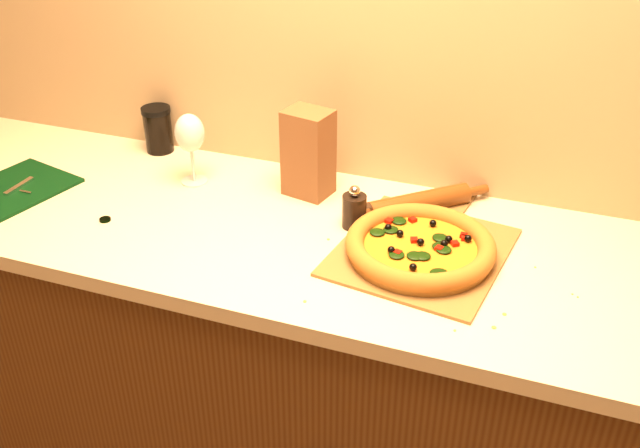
{
  "coord_description": "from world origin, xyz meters",
  "views": [
    {
      "loc": [
        0.43,
        0.06,
        1.8
      ],
      "look_at": [
        -0.04,
        1.38,
        0.96
      ],
      "focal_mm": 40.0,
      "sensor_mm": 36.0,
      "label": 1
    }
  ],
  "objects_px": {
    "pizza": "(420,247)",
    "pizza_peel": "(424,248)",
    "cutting_board": "(5,192)",
    "dark_jar": "(158,129)",
    "rolling_pin": "(419,203)",
    "wine_glass": "(190,135)",
    "pepper_grinder": "(354,210)"
  },
  "relations": [
    {
      "from": "dark_jar",
      "to": "pizza_peel",
      "type": "bearing_deg",
      "value": -17.19
    },
    {
      "from": "wine_glass",
      "to": "rolling_pin",
      "type": "bearing_deg",
      "value": 4.31
    },
    {
      "from": "pizza",
      "to": "pizza_peel",
      "type": "bearing_deg",
      "value": 86.48
    },
    {
      "from": "cutting_board",
      "to": "pepper_grinder",
      "type": "bearing_deg",
      "value": 23.49
    },
    {
      "from": "cutting_board",
      "to": "pepper_grinder",
      "type": "relative_size",
      "value": 3.32
    },
    {
      "from": "cutting_board",
      "to": "dark_jar",
      "type": "height_order",
      "value": "dark_jar"
    },
    {
      "from": "rolling_pin",
      "to": "cutting_board",
      "type": "bearing_deg",
      "value": -165.04
    },
    {
      "from": "cutting_board",
      "to": "rolling_pin",
      "type": "height_order",
      "value": "rolling_pin"
    },
    {
      "from": "dark_jar",
      "to": "pepper_grinder",
      "type": "bearing_deg",
      "value": -18.07
    },
    {
      "from": "pizza_peel",
      "to": "pepper_grinder",
      "type": "xyz_separation_m",
      "value": [
        -0.18,
        0.05,
        0.04
      ]
    },
    {
      "from": "rolling_pin",
      "to": "wine_glass",
      "type": "bearing_deg",
      "value": -175.69
    },
    {
      "from": "pizza",
      "to": "dark_jar",
      "type": "bearing_deg",
      "value": 160.58
    },
    {
      "from": "pepper_grinder",
      "to": "rolling_pin",
      "type": "height_order",
      "value": "pepper_grinder"
    },
    {
      "from": "pepper_grinder",
      "to": "wine_glass",
      "type": "distance_m",
      "value": 0.49
    },
    {
      "from": "pizza",
      "to": "rolling_pin",
      "type": "distance_m",
      "value": 0.21
    },
    {
      "from": "pizza_peel",
      "to": "rolling_pin",
      "type": "height_order",
      "value": "rolling_pin"
    },
    {
      "from": "cutting_board",
      "to": "dark_jar",
      "type": "xyz_separation_m",
      "value": [
        0.24,
        0.38,
        0.06
      ]
    },
    {
      "from": "pizza_peel",
      "to": "cutting_board",
      "type": "relative_size",
      "value": 1.53
    },
    {
      "from": "cutting_board",
      "to": "pepper_grinder",
      "type": "xyz_separation_m",
      "value": [
        0.91,
        0.16,
        0.04
      ]
    },
    {
      "from": "pepper_grinder",
      "to": "wine_glass",
      "type": "height_order",
      "value": "wine_glass"
    },
    {
      "from": "cutting_board",
      "to": "dark_jar",
      "type": "distance_m",
      "value": 0.45
    },
    {
      "from": "rolling_pin",
      "to": "pizza",
      "type": "bearing_deg",
      "value": -76.16
    },
    {
      "from": "pizza_peel",
      "to": "dark_jar",
      "type": "height_order",
      "value": "dark_jar"
    },
    {
      "from": "pizza",
      "to": "cutting_board",
      "type": "xyz_separation_m",
      "value": [
        -1.09,
        -0.08,
        -0.02
      ]
    },
    {
      "from": "cutting_board",
      "to": "dark_jar",
      "type": "relative_size",
      "value": 2.73
    },
    {
      "from": "pizza_peel",
      "to": "rolling_pin",
      "type": "relative_size",
      "value": 1.81
    },
    {
      "from": "pizza",
      "to": "dark_jar",
      "type": "xyz_separation_m",
      "value": [
        -0.85,
        0.3,
        0.04
      ]
    },
    {
      "from": "pizza",
      "to": "dark_jar",
      "type": "distance_m",
      "value": 0.9
    },
    {
      "from": "pizza_peel",
      "to": "pizza",
      "type": "height_order",
      "value": "pizza"
    },
    {
      "from": "pizza_peel",
      "to": "rolling_pin",
      "type": "distance_m",
      "value": 0.18
    },
    {
      "from": "wine_glass",
      "to": "dark_jar",
      "type": "bearing_deg",
      "value": 143.1
    },
    {
      "from": "pizza_peel",
      "to": "pepper_grinder",
      "type": "relative_size",
      "value": 5.09
    }
  ]
}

